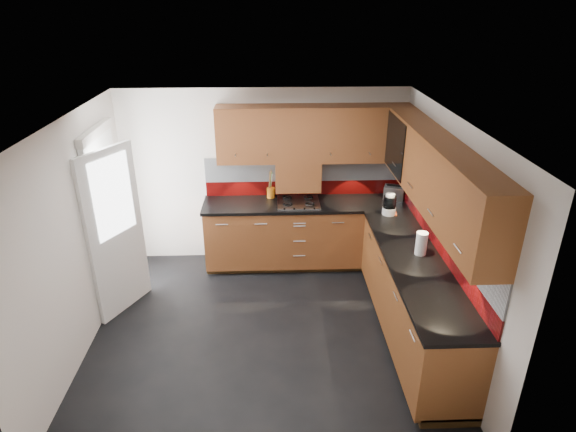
{
  "coord_description": "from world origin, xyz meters",
  "views": [
    {
      "loc": [
        0.09,
        -4.4,
        3.45
      ],
      "look_at": [
        0.28,
        0.65,
        1.13
      ],
      "focal_mm": 30.0,
      "sensor_mm": 36.0,
      "label": 1
    }
  ],
  "objects_px": {
    "gas_hob": "(298,202)",
    "food_processor": "(389,205)",
    "utensil_pot": "(271,191)",
    "toaster": "(394,193)"
  },
  "relations": [
    {
      "from": "gas_hob",
      "to": "food_processor",
      "type": "relative_size",
      "value": 1.99
    },
    {
      "from": "toaster",
      "to": "food_processor",
      "type": "relative_size",
      "value": 1.08
    },
    {
      "from": "gas_hob",
      "to": "utensil_pot",
      "type": "xyz_separation_m",
      "value": [
        -0.36,
        0.23,
        0.08
      ]
    },
    {
      "from": "toaster",
      "to": "gas_hob",
      "type": "bearing_deg",
      "value": -175.33
    },
    {
      "from": "gas_hob",
      "to": "food_processor",
      "type": "distance_m",
      "value": 1.19
    },
    {
      "from": "utensil_pot",
      "to": "toaster",
      "type": "height_order",
      "value": "utensil_pot"
    },
    {
      "from": "utensil_pot",
      "to": "toaster",
      "type": "distance_m",
      "value": 1.67
    },
    {
      "from": "toaster",
      "to": "food_processor",
      "type": "bearing_deg",
      "value": -109.95
    },
    {
      "from": "gas_hob",
      "to": "food_processor",
      "type": "xyz_separation_m",
      "value": [
        1.12,
        -0.39,
        0.11
      ]
    },
    {
      "from": "utensil_pot",
      "to": "food_processor",
      "type": "relative_size",
      "value": 1.4
    }
  ]
}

